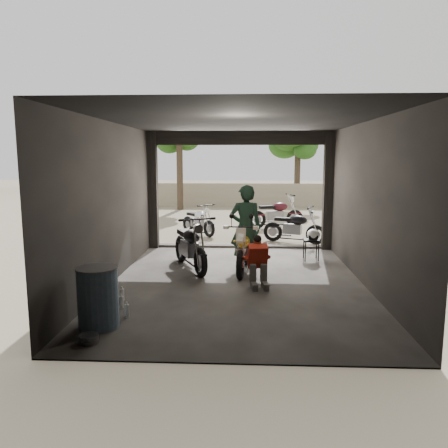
# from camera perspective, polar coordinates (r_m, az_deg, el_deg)

# --- Properties ---
(ground) EXTENTS (80.00, 80.00, 0.00)m
(ground) POSITION_cam_1_polar(r_m,az_deg,el_deg) (8.86, 1.72, -7.75)
(ground) COLOR #7A6D56
(ground) RESTS_ON ground
(garage) EXTENTS (7.00, 7.13, 3.20)m
(garage) POSITION_cam_1_polar(r_m,az_deg,el_deg) (9.13, 1.82, 0.95)
(garage) COLOR #2D2B28
(garage) RESTS_ON ground
(boundary_wall) EXTENTS (18.00, 0.30, 1.20)m
(boundary_wall) POSITION_cam_1_polar(r_m,az_deg,el_deg) (22.58, 2.39, 3.82)
(boundary_wall) COLOR gray
(boundary_wall) RESTS_ON ground
(tree_left) EXTENTS (2.20, 2.20, 5.60)m
(tree_left) POSITION_cam_1_polar(r_m,az_deg,el_deg) (21.28, -5.89, 12.61)
(tree_left) COLOR #382B1E
(tree_left) RESTS_ON ground
(tree_right) EXTENTS (2.20, 2.20, 5.00)m
(tree_right) POSITION_cam_1_polar(r_m,az_deg,el_deg) (22.68, 9.67, 11.21)
(tree_right) COLOR #382B1E
(tree_right) RESTS_ON ground
(main_bike) EXTENTS (0.85, 1.74, 1.12)m
(main_bike) POSITION_cam_1_polar(r_m,az_deg,el_deg) (9.59, 2.54, -3.03)
(main_bike) COLOR white
(main_bike) RESTS_ON ground
(left_bike) EXTENTS (1.45, 1.98, 1.24)m
(left_bike) POSITION_cam_1_polar(r_m,az_deg,el_deg) (9.83, -4.47, -2.41)
(left_bike) COLOR black
(left_bike) RESTS_ON ground
(outside_bike_a) EXTENTS (1.47, 1.56, 1.03)m
(outside_bike_a) POSITION_cam_1_polar(r_m,az_deg,el_deg) (14.27, -3.40, 0.64)
(outside_bike_a) COLOR black
(outside_bike_a) RESTS_ON ground
(outside_bike_b) EXTENTS (1.93, 1.22, 1.21)m
(outside_bike_b) POSITION_cam_1_polar(r_m,az_deg,el_deg) (15.70, 6.85, 1.67)
(outside_bike_b) COLOR #461019
(outside_bike_b) RESTS_ON ground
(outside_bike_c) EXTENTS (1.76, 1.19, 1.10)m
(outside_bike_c) POSITION_cam_1_polar(r_m,az_deg,el_deg) (13.00, 9.13, -0.08)
(outside_bike_c) COLOR black
(outside_bike_c) RESTS_ON ground
(rider) EXTENTS (0.73, 0.51, 1.92)m
(rider) POSITION_cam_1_polar(r_m,az_deg,el_deg) (9.63, 2.85, -0.55)
(rider) COLOR #172F22
(rider) RESTS_ON ground
(mechanic) EXTENTS (0.58, 0.73, 0.98)m
(mechanic) POSITION_cam_1_polar(r_m,az_deg,el_deg) (8.48, 4.51, -5.10)
(mechanic) COLOR red
(mechanic) RESTS_ON ground
(stool) EXTENTS (0.38, 0.38, 0.52)m
(stool) POSITION_cam_1_polar(r_m,az_deg,el_deg) (10.89, 11.32, -2.36)
(stool) COLOR black
(stool) RESTS_ON ground
(helmet) EXTENTS (0.36, 0.37, 0.26)m
(helmet) POSITION_cam_1_polar(r_m,az_deg,el_deg) (10.82, 11.52, -1.33)
(helmet) COLOR white
(helmet) RESTS_ON stool
(oil_drum) EXTENTS (0.71, 0.71, 0.92)m
(oil_drum) POSITION_cam_1_polar(r_m,az_deg,el_deg) (6.75, -16.14, -9.31)
(oil_drum) COLOR #465E76
(oil_drum) RESTS_ON ground
(sign_post) EXTENTS (0.71, 0.08, 2.14)m
(sign_post) POSITION_cam_1_polar(r_m,az_deg,el_deg) (12.03, 17.69, 3.09)
(sign_post) COLOR black
(sign_post) RESTS_ON ground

